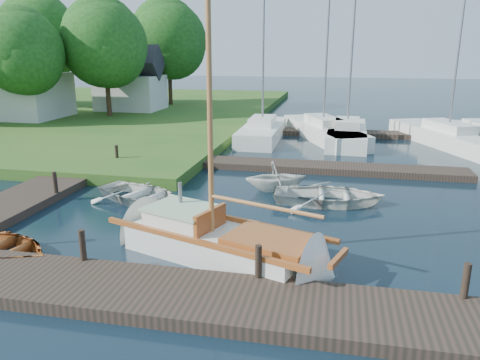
% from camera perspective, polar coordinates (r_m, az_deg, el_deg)
% --- Properties ---
extents(ground, '(160.00, 160.00, 0.00)m').
position_cam_1_polar(ground, '(16.12, -0.00, -4.11)').
color(ground, black).
rests_on(ground, ground).
extents(near_dock, '(18.00, 2.20, 0.30)m').
position_cam_1_polar(near_dock, '(10.78, -6.85, -13.99)').
color(near_dock, black).
rests_on(near_dock, ground).
extents(left_dock, '(2.20, 18.00, 0.30)m').
position_cam_1_polar(left_dock, '(20.87, -20.79, -0.07)').
color(left_dock, black).
rests_on(left_dock, ground).
extents(far_dock, '(14.00, 1.60, 0.30)m').
position_cam_1_polar(far_dock, '(22.01, 8.64, 1.58)').
color(far_dock, black).
rests_on(far_dock, ground).
extents(pontoon, '(30.00, 1.60, 0.30)m').
position_cam_1_polar(pontoon, '(32.02, 24.25, 4.80)').
color(pontoon, black).
rests_on(pontoon, ground).
extents(mooring_post_1, '(0.16, 0.16, 0.80)m').
position_cam_1_polar(mooring_post_1, '(12.54, -18.64, -7.53)').
color(mooring_post_1, black).
rests_on(mooring_post_1, near_dock).
extents(mooring_post_2, '(0.16, 0.16, 0.80)m').
position_cam_1_polar(mooring_post_2, '(11.05, 2.26, -9.88)').
color(mooring_post_2, black).
rests_on(mooring_post_2, near_dock).
extents(mooring_post_3, '(0.16, 0.16, 0.80)m').
position_cam_1_polar(mooring_post_3, '(11.29, 25.83, -10.98)').
color(mooring_post_3, black).
rests_on(mooring_post_3, near_dock).
extents(mooring_post_4, '(0.16, 0.16, 0.80)m').
position_cam_1_polar(mooring_post_4, '(18.59, -21.61, -0.26)').
color(mooring_post_4, black).
rests_on(mooring_post_4, left_dock).
extents(mooring_post_5, '(0.16, 0.16, 0.80)m').
position_cam_1_polar(mooring_post_5, '(22.78, -14.80, 3.13)').
color(mooring_post_5, black).
rests_on(mooring_post_5, left_dock).
extents(sailboat, '(7.40, 4.22, 9.83)m').
position_cam_1_polar(sailboat, '(12.80, -2.06, -7.91)').
color(sailboat, silver).
rests_on(sailboat, ground).
extents(tender_a, '(4.42, 3.87, 0.76)m').
position_cam_1_polar(tender_a, '(17.64, -12.09, -1.39)').
color(tender_a, silver).
rests_on(tender_a, ground).
extents(tender_b, '(3.02, 2.82, 1.29)m').
position_cam_1_polar(tender_b, '(18.59, 4.44, 0.65)').
color(tender_b, silver).
rests_on(tender_b, ground).
extents(tender_c, '(4.15, 3.09, 0.83)m').
position_cam_1_polar(tender_c, '(17.30, 10.75, -1.55)').
color(tender_c, silver).
rests_on(tender_c, ground).
extents(marina_boat_0, '(2.30, 7.71, 10.35)m').
position_cam_1_polar(marina_boat_0, '(29.20, 2.74, 6.07)').
color(marina_boat_0, silver).
rests_on(marina_boat_0, ground).
extents(marina_boat_1, '(5.81, 9.44, 11.51)m').
position_cam_1_polar(marina_boat_1, '(29.77, 10.09, 6.04)').
color(marina_boat_1, silver).
rests_on(marina_boat_1, ground).
extents(marina_boat_2, '(2.37, 7.75, 10.24)m').
position_cam_1_polar(marina_boat_2, '(29.00, 12.90, 5.63)').
color(marina_boat_2, silver).
rests_on(marina_boat_2, ground).
extents(marina_boat_3, '(5.82, 9.79, 11.44)m').
position_cam_1_polar(marina_boat_3, '(29.70, 24.02, 4.89)').
color(marina_boat_3, silver).
rests_on(marina_boat_3, ground).
extents(house_a, '(6.30, 5.00, 6.29)m').
position_cam_1_polar(house_a, '(38.63, -25.32, 10.57)').
color(house_a, silver).
rests_on(house_a, shore).
extents(house_c, '(5.25, 4.00, 5.28)m').
position_cam_1_polar(house_c, '(40.72, -13.21, 11.29)').
color(house_c, silver).
rests_on(house_c, shore).
extents(tree_2, '(5.83, 5.75, 7.82)m').
position_cam_1_polar(tree_2, '(35.79, -25.02, 13.99)').
color(tree_2, '#332114').
rests_on(tree_2, shore).
extents(tree_3, '(6.41, 6.38, 8.74)m').
position_cam_1_polar(tree_3, '(37.08, -16.17, 15.70)').
color(tree_3, '#332114').
rests_on(tree_3, shore).
extents(tree_4, '(7.01, 7.01, 9.66)m').
position_cam_1_polar(tree_4, '(44.64, -23.21, 15.71)').
color(tree_4, '#332114').
rests_on(tree_4, shore).
extents(tree_7, '(6.83, 6.83, 9.38)m').
position_cam_1_polar(tree_7, '(43.59, -8.70, 16.56)').
color(tree_7, '#332114').
rests_on(tree_7, shore).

